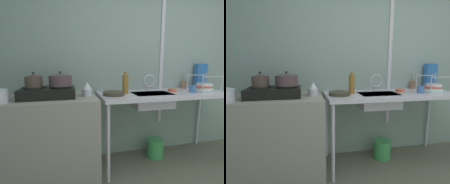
# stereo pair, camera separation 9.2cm
# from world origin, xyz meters

# --- Properties ---
(wall_back) EXTENTS (4.93, 0.10, 2.78)m
(wall_back) POSITION_xyz_m (0.00, 1.87, 1.39)
(wall_back) COLOR #889B94
(wall_back) RESTS_ON ground
(wall_metal_strip) EXTENTS (0.05, 0.01, 2.22)m
(wall_metal_strip) POSITION_xyz_m (0.12, 1.81, 1.53)
(wall_metal_strip) COLOR silver
(counter_concrete) EXTENTS (1.14, 0.64, 0.91)m
(counter_concrete) POSITION_xyz_m (-1.43, 1.50, 0.46)
(counter_concrete) COLOR gray
(counter_concrete) RESTS_ON ground
(counter_sink) EXTENTS (1.64, 0.64, 0.91)m
(counter_sink) POSITION_xyz_m (-0.00, 1.50, 0.85)
(counter_sink) COLOR silver
(counter_sink) RESTS_ON ground
(stove) EXTENTS (0.56, 0.36, 0.12)m
(stove) POSITION_xyz_m (-1.39, 1.50, 0.97)
(stove) COLOR black
(stove) RESTS_ON counter_concrete
(pot_on_left_burner) EXTENTS (0.18, 0.18, 0.16)m
(pot_on_left_burner) POSITION_xyz_m (-1.52, 1.50, 1.10)
(pot_on_left_burner) COLOR #4B3933
(pot_on_left_burner) RESTS_ON stove
(pot_on_right_burner) EXTENTS (0.25, 0.25, 0.16)m
(pot_on_right_burner) POSITION_xyz_m (-1.25, 1.50, 1.11)
(pot_on_right_burner) COLOR #4F383D
(pot_on_right_burner) RESTS_ON stove
(percolator) EXTENTS (0.11, 0.11, 0.16)m
(percolator) POSITION_xyz_m (-0.97, 1.49, 0.99)
(percolator) COLOR silver
(percolator) RESTS_ON counter_concrete
(sink_basin) EXTENTS (0.48, 0.31, 0.17)m
(sink_basin) POSITION_xyz_m (-0.17, 1.48, 0.83)
(sink_basin) COLOR silver
(sink_basin) RESTS_ON counter_sink
(faucet) EXTENTS (0.17, 0.09, 0.22)m
(faucet) POSITION_xyz_m (-0.16, 1.60, 1.05)
(faucet) COLOR silver
(faucet) RESTS_ON counter_sink
(frying_pan) EXTENTS (0.25, 0.25, 0.04)m
(frying_pan) POSITION_xyz_m (-0.67, 1.47, 0.93)
(frying_pan) COLOR #3E3828
(frying_pan) RESTS_ON counter_sink
(dish_rack) EXTENTS (0.31, 0.31, 0.23)m
(dish_rack) POSITION_xyz_m (0.59, 1.50, 0.96)
(dish_rack) COLOR #B5B5B8
(dish_rack) RESTS_ON counter_sink
(cup_by_rack) EXTENTS (0.08, 0.08, 0.09)m
(cup_by_rack) POSITION_xyz_m (0.35, 1.42, 0.96)
(cup_by_rack) COLOR #436DAC
(cup_by_rack) RESTS_ON counter_sink
(small_bowl_on_drainboard) EXTENTS (0.11, 0.11, 0.04)m
(small_bowl_on_drainboard) POSITION_xyz_m (0.14, 1.54, 0.93)
(small_bowl_on_drainboard) COLOR #C25D3F
(small_bowl_on_drainboard) RESTS_ON counter_sink
(bottle_by_sink) EXTENTS (0.07, 0.07, 0.26)m
(bottle_by_sink) POSITION_xyz_m (-0.50, 1.55, 1.03)
(bottle_by_sink) COLOR olive
(bottle_by_sink) RESTS_ON counter_sink
(cereal_box) EXTENTS (0.19, 0.10, 0.35)m
(cereal_box) POSITION_xyz_m (0.74, 1.77, 1.09)
(cereal_box) COLOR #2F68B7
(cereal_box) RESTS_ON counter_sink
(utensil_jar) EXTENTS (0.07, 0.07, 0.22)m
(utensil_jar) POSITION_xyz_m (0.47, 1.77, 0.97)
(utensil_jar) COLOR #91634E
(utensil_jar) RESTS_ON counter_sink
(bucket_on_floor) EXTENTS (0.22, 0.22, 0.25)m
(bucket_on_floor) POSITION_xyz_m (-0.05, 1.58, 0.12)
(bucket_on_floor) COLOR #419E55
(bucket_on_floor) RESTS_ON ground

